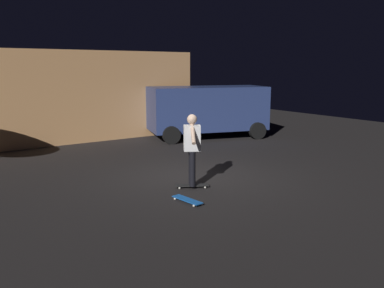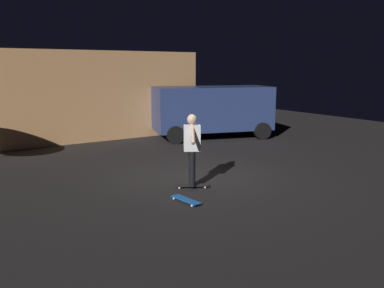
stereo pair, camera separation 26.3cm
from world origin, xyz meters
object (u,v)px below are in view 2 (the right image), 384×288
Objects in this scene: parked_van at (213,109)px; skateboard_ridden at (192,185)px; skateboard_spare at (186,200)px; skater at (192,145)px.

skateboard_ridden is (-4.48, -5.42, -1.11)m from parked_van.
skater reaches higher than skateboard_spare.
skateboard_spare is at bearing -129.62° from parked_van.
skateboard_spare is at bearing -129.97° from skater.
skateboard_ridden is at bearing 50.03° from skateboard_spare.
skateboard_ridden is 0.98m from skater.
parked_van is at bearing 50.44° from skateboard_ridden.
parked_van is 8.16m from skateboard_spare.
skateboard_spare is (-5.16, -6.23, -1.11)m from parked_van.
skater is at bearing -129.56° from parked_van.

